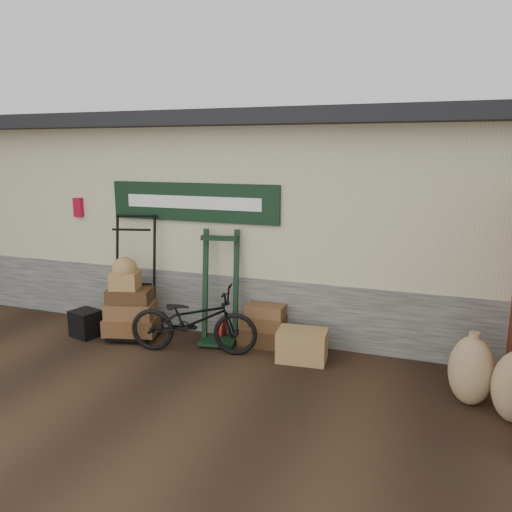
{
  "coord_description": "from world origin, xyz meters",
  "views": [
    {
      "loc": [
        2.96,
        -5.43,
        2.68
      ],
      "look_at": [
        0.68,
        0.9,
        1.25
      ],
      "focal_mm": 35.0,
      "sensor_mm": 36.0,
      "label": 1
    }
  ],
  "objects": [
    {
      "name": "ground",
      "position": [
        0.0,
        0.0,
        0.0
      ],
      "size": [
        80.0,
        80.0,
        0.0
      ],
      "primitive_type": "plane",
      "color": "black",
      "rests_on": "ground"
    },
    {
      "name": "suitcase_stack",
      "position": [
        0.82,
        0.85,
        0.3
      ],
      "size": [
        0.67,
        0.42,
        0.59
      ],
      "primitive_type": null,
      "rotation": [
        0.0,
        0.0,
        -0.01
      ],
      "color": "#382212",
      "rests_on": "ground"
    },
    {
      "name": "burlap_sack_left",
      "position": [
        3.45,
        -0.01,
        0.38
      ],
      "size": [
        0.6,
        0.56,
        0.76
      ],
      "primitive_type": "ellipsoid",
      "rotation": [
        0.0,
        0.0,
        -0.4
      ],
      "color": "#91724E",
      "rests_on": "ground"
    },
    {
      "name": "porter_trolley",
      "position": [
        -1.1,
        0.58,
        0.9
      ],
      "size": [
        1.04,
        0.88,
        1.79
      ],
      "primitive_type": null,
      "rotation": [
        0.0,
        0.0,
        0.26
      ],
      "color": "black",
      "rests_on": "ground"
    },
    {
      "name": "station_building",
      "position": [
        -0.01,
        2.74,
        1.61
      ],
      "size": [
        14.4,
        4.1,
        3.2
      ],
      "color": "#4C4C47",
      "rests_on": "ground"
    },
    {
      "name": "green_barrow",
      "position": [
        0.2,
        0.74,
        0.8
      ],
      "size": [
        0.65,
        0.58,
        1.6
      ],
      "primitive_type": null,
      "rotation": [
        0.0,
        0.0,
        0.18
      ],
      "color": "black",
      "rests_on": "ground"
    },
    {
      "name": "wicker_hamper",
      "position": [
        1.47,
        0.48,
        0.2
      ],
      "size": [
        0.66,
        0.46,
        0.41
      ],
      "primitive_type": "cube",
      "rotation": [
        0.0,
        0.0,
        0.08
      ],
      "color": "brown",
      "rests_on": "ground"
    },
    {
      "name": "black_trunk",
      "position": [
        -1.74,
        0.25,
        0.19
      ],
      "size": [
        0.46,
        0.42,
        0.39
      ],
      "primitive_type": "cube",
      "rotation": [
        0.0,
        0.0,
        -0.26
      ],
      "color": "black",
      "rests_on": "ground"
    },
    {
      "name": "bicycle",
      "position": [
        0.03,
        0.25,
        0.5
      ],
      "size": [
        0.95,
        1.82,
        1.01
      ],
      "primitive_type": "imported",
      "rotation": [
        0.0,
        0.0,
        1.78
      ],
      "color": "black",
      "rests_on": "ground"
    }
  ]
}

